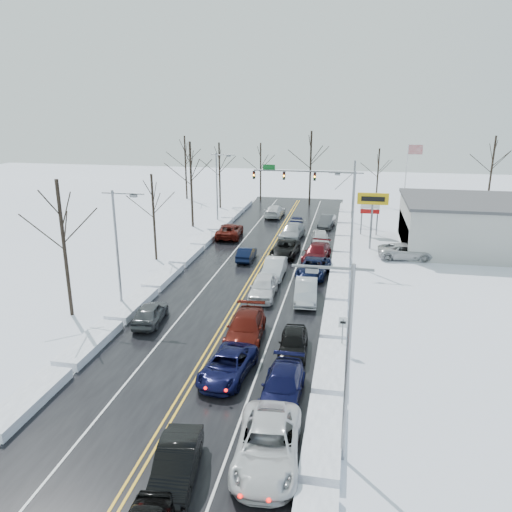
% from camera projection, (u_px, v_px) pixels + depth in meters
% --- Properties ---
extents(ground, '(160.00, 160.00, 0.00)m').
position_uv_depth(ground, '(242.00, 296.00, 40.34)').
color(ground, silver).
rests_on(ground, ground).
extents(road_surface, '(14.00, 84.00, 0.01)m').
position_uv_depth(road_surface, '(247.00, 287.00, 42.22)').
color(road_surface, black).
rests_on(road_surface, ground).
extents(snow_bank_left, '(1.71, 72.00, 0.57)m').
position_uv_depth(snow_bank_left, '(162.00, 281.00, 43.59)').
color(snow_bank_left, white).
rests_on(snow_bank_left, ground).
extents(snow_bank_right, '(1.71, 72.00, 0.57)m').
position_uv_depth(snow_bank_right, '(337.00, 294.00, 40.84)').
color(snow_bank_right, white).
rests_on(snow_bank_right, ground).
extents(traffic_signal_mast, '(13.28, 0.39, 8.00)m').
position_uv_depth(traffic_signal_mast, '(314.00, 179.00, 64.37)').
color(traffic_signal_mast, slate).
rests_on(traffic_signal_mast, ground).
extents(tires_plus_sign, '(3.20, 0.34, 6.00)m').
position_uv_depth(tires_plus_sign, '(373.00, 203.00, 51.98)').
color(tires_plus_sign, slate).
rests_on(tires_plus_sign, ground).
extents(used_vehicles_sign, '(2.20, 0.22, 4.65)m').
position_uv_depth(used_vehicles_sign, '(370.00, 207.00, 58.11)').
color(used_vehicles_sign, slate).
rests_on(used_vehicles_sign, ground).
extents(speed_limit_sign, '(0.55, 0.09, 2.35)m').
position_uv_depth(speed_limit_sign, '(343.00, 328.00, 30.87)').
color(speed_limit_sign, slate).
rests_on(speed_limit_sign, ground).
extents(flagpole, '(1.87, 1.20, 10.00)m').
position_uv_depth(flagpole, '(407.00, 176.00, 64.00)').
color(flagpole, silver).
rests_on(flagpole, ground).
extents(dealership_building, '(20.40, 12.40, 5.30)m').
position_uv_depth(dealership_building, '(502.00, 226.00, 52.11)').
color(dealership_building, '#A5A5A0').
rests_on(dealership_building, ground).
extents(streetlight_se, '(3.20, 0.25, 9.00)m').
position_uv_depth(streetlight_se, '(343.00, 350.00, 20.39)').
color(streetlight_se, slate).
rests_on(streetlight_se, ground).
extents(streetlight_ne, '(3.20, 0.25, 9.00)m').
position_uv_depth(streetlight_ne, '(351.00, 210.00, 46.66)').
color(streetlight_ne, slate).
rests_on(streetlight_ne, ground).
extents(streetlight_sw, '(3.20, 0.25, 9.00)m').
position_uv_depth(streetlight_sw, '(119.00, 240.00, 36.53)').
color(streetlight_sw, slate).
rests_on(streetlight_sw, ground).
extents(streetlight_nw, '(3.20, 0.25, 9.00)m').
position_uv_depth(streetlight_nw, '(218.00, 183.00, 62.80)').
color(streetlight_nw, slate).
rests_on(streetlight_nw, ground).
extents(tree_left_b, '(4.00, 4.00, 10.00)m').
position_uv_depth(tree_left_b, '(61.00, 222.00, 34.74)').
color(tree_left_b, '#2D231C').
rests_on(tree_left_b, ground).
extents(tree_left_c, '(3.40, 3.40, 8.50)m').
position_uv_depth(tree_left_c, '(153.00, 201.00, 48.00)').
color(tree_left_c, '#2D231C').
rests_on(tree_left_c, ground).
extents(tree_left_d, '(4.20, 4.20, 10.50)m').
position_uv_depth(tree_left_d, '(191.00, 168.00, 60.85)').
color(tree_left_d, '#2D231C').
rests_on(tree_left_d, ground).
extents(tree_left_e, '(3.80, 3.80, 9.50)m').
position_uv_depth(tree_left_e, '(219.00, 163.00, 72.24)').
color(tree_left_e, '#2D231C').
rests_on(tree_left_e, ground).
extents(tree_far_a, '(4.00, 4.00, 10.00)m').
position_uv_depth(tree_far_a, '(185.00, 155.00, 79.07)').
color(tree_far_a, '#2D231C').
rests_on(tree_far_a, ground).
extents(tree_far_b, '(3.60, 3.60, 9.00)m').
position_uv_depth(tree_far_b, '(261.00, 161.00, 78.05)').
color(tree_far_b, '#2D231C').
rests_on(tree_far_b, ground).
extents(tree_far_c, '(4.40, 4.40, 11.00)m').
position_uv_depth(tree_far_c, '(311.00, 154.00, 74.31)').
color(tree_far_c, '#2D231C').
rests_on(tree_far_c, ground).
extents(tree_far_d, '(3.40, 3.40, 8.50)m').
position_uv_depth(tree_far_d, '(378.00, 166.00, 74.42)').
color(tree_far_d, '#2D231C').
rests_on(tree_far_d, ground).
extents(tree_far_e, '(4.20, 4.20, 10.50)m').
position_uv_depth(tree_far_e, '(493.00, 158.00, 71.58)').
color(tree_far_e, '#2D231C').
rests_on(tree_far_e, ground).
extents(queued_car_1, '(2.22, 4.77, 1.51)m').
position_uv_depth(queued_car_1, '(177.00, 479.00, 20.72)').
color(queued_car_1, black).
rests_on(queued_car_1, ground).
extents(queued_car_2, '(2.90, 5.34, 1.42)m').
position_uv_depth(queued_car_2, '(228.00, 377.00, 28.47)').
color(queued_car_2, black).
rests_on(queued_car_2, ground).
extents(queued_car_3, '(2.65, 5.84, 1.66)m').
position_uv_depth(queued_car_3, '(246.00, 339.00, 33.00)').
color(queued_car_3, '#4B100A').
rests_on(queued_car_3, ground).
extents(queued_car_4, '(2.16, 5.04, 1.70)m').
position_uv_depth(queued_car_4, '(263.00, 297.00, 40.16)').
color(queued_car_4, white).
rests_on(queued_car_4, ground).
extents(queued_car_5, '(1.73, 4.93, 1.62)m').
position_uv_depth(queued_car_5, '(274.00, 277.00, 44.84)').
color(queued_car_5, silver).
rests_on(queued_car_5, ground).
extents(queued_car_6, '(2.75, 5.54, 1.51)m').
position_uv_depth(queued_car_6, '(285.00, 255.00, 51.03)').
color(queued_car_6, black).
rests_on(queued_car_6, ground).
extents(queued_car_7, '(2.88, 5.89, 1.65)m').
position_uv_depth(queued_car_7, '(292.00, 238.00, 57.46)').
color(queued_car_7, '#9CA0A4').
rests_on(queued_car_7, ground).
extents(queued_car_8, '(1.86, 4.27, 1.43)m').
position_uv_depth(queued_car_8, '(296.00, 229.00, 61.89)').
color(queued_car_8, black).
rests_on(queued_car_8, ground).
extents(queued_car_10, '(3.18, 6.17, 1.66)m').
position_uv_depth(queued_car_10, '(268.00, 461.00, 21.76)').
color(queued_car_10, silver).
rests_on(queued_car_10, ground).
extents(queued_car_11, '(2.14, 5.16, 1.49)m').
position_uv_depth(queued_car_11, '(282.00, 398.00, 26.38)').
color(queued_car_11, black).
rests_on(queued_car_11, ground).
extents(queued_car_12, '(1.92, 4.37, 1.46)m').
position_uv_depth(queued_car_12, '(293.00, 353.00, 31.13)').
color(queued_car_12, black).
rests_on(queued_car_12, ground).
extents(queued_car_13, '(2.04, 5.04, 1.63)m').
position_uv_depth(queued_car_13, '(306.00, 301.00, 39.37)').
color(queued_car_13, '#B0B3B8').
rests_on(queued_car_13, ground).
extents(queued_car_14, '(3.19, 5.73, 1.52)m').
position_uv_depth(queued_car_14, '(313.00, 276.00, 45.04)').
color(queued_car_14, black).
rests_on(queued_car_14, ground).
extents(queued_car_15, '(2.90, 5.76, 1.60)m').
position_uv_depth(queued_car_15, '(316.00, 260.00, 49.41)').
color(queued_car_15, '#49090E').
rests_on(queued_car_15, ground).
extents(queued_car_16, '(2.43, 4.89, 1.60)m').
position_uv_depth(queued_car_16, '(320.00, 245.00, 54.72)').
color(queued_car_16, silver).
rests_on(queued_car_16, ground).
extents(queued_car_17, '(2.15, 4.74, 1.51)m').
position_uv_depth(queued_car_17, '(327.00, 227.00, 62.66)').
color(queued_car_17, '#45484B').
rests_on(queued_car_17, ground).
extents(oncoming_car_0, '(1.43, 4.03, 1.32)m').
position_uv_depth(oncoming_car_0, '(246.00, 260.00, 49.54)').
color(oncoming_car_0, black).
rests_on(oncoming_car_0, ground).
extents(oncoming_car_1, '(3.12, 5.96, 1.60)m').
position_uv_depth(oncoming_car_1, '(230.00, 237.00, 57.95)').
color(oncoming_car_1, '#4E100A').
rests_on(oncoming_car_1, ground).
extents(oncoming_car_2, '(2.48, 5.57, 1.59)m').
position_uv_depth(oncoming_car_2, '(275.00, 217.00, 68.34)').
color(oncoming_car_2, silver).
rests_on(oncoming_car_2, ground).
extents(oncoming_car_3, '(2.19, 4.54, 1.49)m').
position_uv_depth(oncoming_car_3, '(151.00, 323.00, 35.46)').
color(oncoming_car_3, '#45474A').
rests_on(oncoming_car_3, ground).
extents(parked_car_0, '(5.67, 2.92, 1.53)m').
position_uv_depth(parked_car_0, '(405.00, 259.00, 49.96)').
color(parked_car_0, silver).
rests_on(parked_car_0, ground).
extents(parked_car_1, '(2.39, 5.07, 1.43)m').
position_uv_depth(parked_car_1, '(430.00, 249.00, 53.33)').
color(parked_car_1, '#46494C').
rests_on(parked_car_1, ground).
extents(parked_car_2, '(1.83, 4.49, 1.52)m').
position_uv_depth(parked_car_2, '(407.00, 238.00, 57.74)').
color(parked_car_2, '#520A11').
rests_on(parked_car_2, ground).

